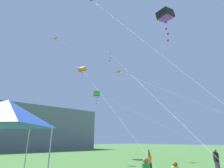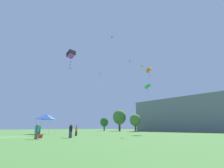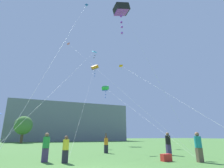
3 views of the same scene
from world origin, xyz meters
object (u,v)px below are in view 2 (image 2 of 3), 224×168
object	(u,v)px
kite_orange_delta_2	(141,67)
cooler_box	(40,136)
kite_black_box_0	(71,54)
kite_blue_delta_5	(107,41)
person_yellow_shirt	(36,131)
person_orange_shirt	(76,130)
person_teal_shirt	(37,131)
person_black_shirt	(71,130)
kite_pink_delta_6	(128,62)
kite_green_box_1	(148,87)
kite_orange_box_3	(149,70)
person_green_shirt	(40,130)
kite_cyan_delta_4	(100,73)
festival_tent	(47,117)

from	to	relation	value
kite_orange_delta_2	cooler_box	bearing A→B (deg)	-106.92
kite_black_box_0	kite_blue_delta_5	size ratio (longest dim) A/B	0.61
person_yellow_shirt	kite_blue_delta_5	xyz separation A→B (m)	(3.29, 12.26, 20.59)
person_yellow_shirt	person_orange_shirt	bearing A→B (deg)	-133.72
person_orange_shirt	person_teal_shirt	bearing A→B (deg)	28.30
person_yellow_shirt	kite_orange_delta_2	bearing A→B (deg)	-127.98
person_black_shirt	kite_pink_delta_6	distance (m)	28.04
cooler_box	person_black_shirt	world-z (taller)	person_black_shirt
kite_orange_delta_2	person_black_shirt	bearing A→B (deg)	-100.20
person_orange_shirt	person_black_shirt	size ratio (longest dim) A/B	0.98
person_teal_shirt	person_yellow_shirt	world-z (taller)	person_teal_shirt
kite_green_box_1	kite_black_box_0	bearing A→B (deg)	-105.08
cooler_box	kite_orange_box_3	world-z (taller)	kite_orange_box_3
person_orange_shirt	person_teal_shirt	size ratio (longest dim) A/B	1.02
person_orange_shirt	person_yellow_shirt	bearing A→B (deg)	-36.50
kite_green_box_1	kite_pink_delta_6	distance (m)	11.66
cooler_box	kite_orange_box_3	xyz separation A→B (m)	(2.36, 24.20, 15.34)
person_teal_shirt	kite_orange_box_3	distance (m)	29.22
kite_pink_delta_6	person_green_shirt	bearing A→B (deg)	-99.43
kite_cyan_delta_4	kite_blue_delta_5	distance (m)	9.57
kite_orange_box_3	kite_cyan_delta_4	distance (m)	14.04
cooler_box	person_green_shirt	bearing A→B (deg)	160.74
festival_tent	person_green_shirt	xyz separation A→B (m)	(5.36, -3.11, -2.65)
person_teal_shirt	person_green_shirt	bearing A→B (deg)	-20.93
person_orange_shirt	kite_orange_delta_2	bearing A→B (deg)	152.28
kite_green_box_1	kite_pink_delta_6	world-z (taller)	kite_pink_delta_6
cooler_box	person_teal_shirt	distance (m)	2.03
person_yellow_shirt	kite_blue_delta_5	size ratio (longest dim) A/B	0.06
cooler_box	kite_pink_delta_6	distance (m)	30.21
person_yellow_shirt	kite_green_box_1	bearing A→B (deg)	-117.95
kite_green_box_1	person_yellow_shirt	bearing A→B (deg)	-115.98
person_orange_shirt	kite_cyan_delta_4	world-z (taller)	kite_cyan_delta_4
festival_tent	kite_orange_box_3	distance (m)	26.56
person_teal_shirt	kite_orange_delta_2	size ratio (longest dim) A/B	0.07
person_black_shirt	kite_pink_delta_6	xyz separation A→B (m)	(-5.93, 20.41, 18.29)
person_black_shirt	kite_orange_box_3	bearing A→B (deg)	12.29
person_orange_shirt	person_black_shirt	world-z (taller)	person_black_shirt
kite_green_box_1	kite_cyan_delta_4	xyz separation A→B (m)	(-5.18, -9.76, 2.04)
kite_pink_delta_6	kite_cyan_delta_4	bearing A→B (deg)	-81.39
cooler_box	kite_orange_box_3	bearing A→B (deg)	84.44
person_yellow_shirt	kite_blue_delta_5	bearing A→B (deg)	-106.99
kite_orange_box_3	kite_cyan_delta_4	world-z (taller)	kite_orange_box_3
cooler_box	person_orange_shirt	size ratio (longest dim) A/B	0.36
person_green_shirt	kite_cyan_delta_4	size ratio (longest dim) A/B	0.11
person_green_shirt	cooler_box	bearing A→B (deg)	-67.69
person_green_shirt	kite_orange_box_3	bearing A→B (deg)	18.70
person_teal_shirt	kite_cyan_delta_4	distance (m)	16.95
person_teal_shirt	person_yellow_shirt	distance (m)	7.83
person_teal_shirt	person_orange_shirt	bearing A→B (deg)	-65.49
person_teal_shirt	kite_green_box_1	xyz separation A→B (m)	(2.05, 21.96, 9.30)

